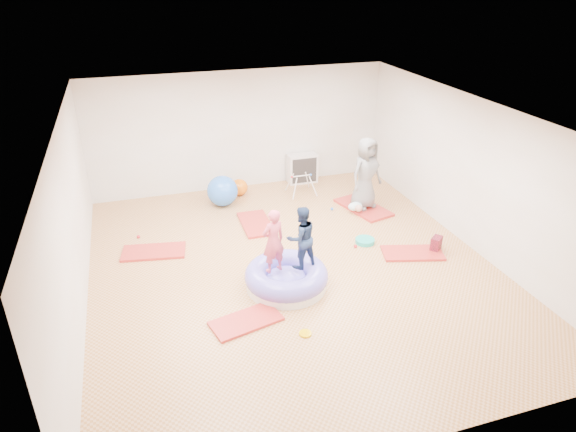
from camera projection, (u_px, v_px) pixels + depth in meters
name	position (u px, v px, depth m)	size (l,w,h in m)	color
room	(293.00, 197.00, 8.61)	(7.01, 8.01, 2.81)	tan
gym_mat_front_left	(246.00, 321.00, 7.81)	(1.07, 0.53, 0.04)	#BA3D24
gym_mat_mid_left	(154.00, 252.00, 9.70)	(1.17, 0.58, 0.05)	#BA3D24
gym_mat_center_back	(256.00, 224.00, 10.74)	(1.18, 0.59, 0.05)	#BA3D24
gym_mat_right	(413.00, 253.00, 9.65)	(1.12, 0.56, 0.05)	#BA3D24
gym_mat_rear_right	(363.00, 207.00, 11.45)	(1.34, 0.67, 0.06)	#BA3D24
inflatable_cushion	(286.00, 278.00, 8.62)	(1.41, 1.41, 0.44)	white
child_pink	(273.00, 238.00, 8.21)	(0.41, 0.27, 1.11)	#D14B5F
child_navy	(301.00, 235.00, 8.34)	(0.53, 0.41, 1.09)	navy
adult_caregiver	(366.00, 173.00, 11.08)	(0.78, 0.50, 1.59)	slate
infant	(356.00, 207.00, 11.18)	(0.34, 0.35, 0.20)	silver
ball_pit_balls	(278.00, 253.00, 9.63)	(4.23, 2.79, 0.07)	red
exercise_ball_blue	(222.00, 191.00, 11.49)	(0.69, 0.69, 0.69)	blue
exercise_ball_orange	(239.00, 187.00, 12.05)	(0.39, 0.39, 0.39)	orange
infant_play_gym	(301.00, 182.00, 12.04)	(0.63, 0.60, 0.48)	silver
cube_shelf	(302.00, 168.00, 12.71)	(0.72, 0.36, 0.72)	silver
balance_disc	(365.00, 241.00, 10.04)	(0.38, 0.38, 0.08)	#1DAC9C
backpack	(436.00, 244.00, 9.71)	(0.25, 0.16, 0.29)	#A81530
yellow_toy	(305.00, 334.00, 7.56)	(0.19, 0.19, 0.03)	#E8B500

